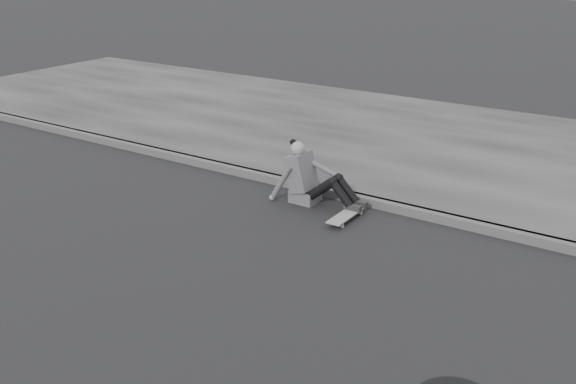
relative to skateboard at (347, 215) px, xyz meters
The scene contains 5 objects.
ground 1.96m from the skateboard, 87.57° to the right, with size 80.00×80.00×0.00m, color black.
curb 0.63m from the skateboard, 82.37° to the left, with size 24.00×0.16×0.12m, color #4C4C4C.
sidewalk 3.64m from the skateboard, 88.69° to the left, with size 24.00×6.00×0.12m, color #393939.
skateboard is the anchor object (origin of this frame).
seated_woman 0.83m from the skateboard, 161.47° to the left, with size 1.38×0.46×0.88m.
Camera 1 is at (3.53, -4.94, 3.43)m, focal length 40.00 mm.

